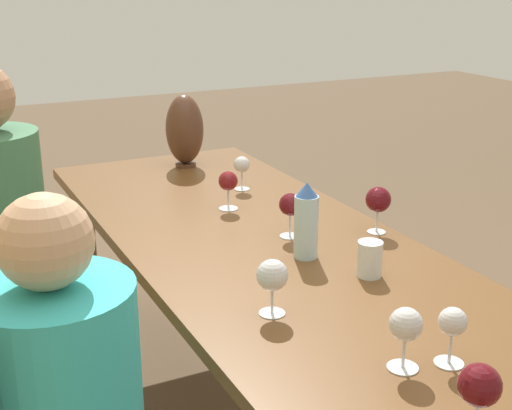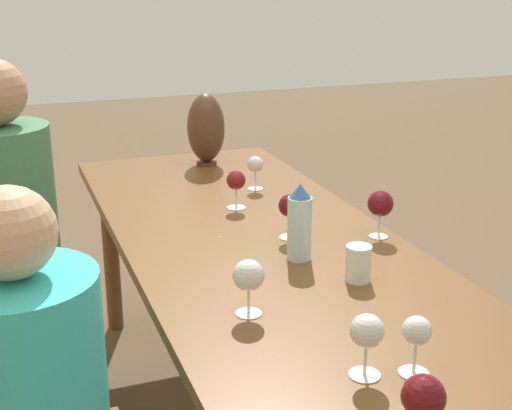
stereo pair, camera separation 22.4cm
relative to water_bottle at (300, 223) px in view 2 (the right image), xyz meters
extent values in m
cube|color=brown|center=(0.14, 0.05, -0.13)|extent=(2.35, 0.85, 0.04)
cylinder|color=brown|center=(1.21, -0.27, -0.51)|extent=(0.07, 0.07, 0.72)
cylinder|color=brown|center=(1.21, 0.37, -0.51)|extent=(0.07, 0.07, 0.72)
cylinder|color=#ADCCD6|center=(0.00, 0.00, -0.02)|extent=(0.07, 0.07, 0.19)
cone|color=#33599E|center=(0.00, 0.00, 0.10)|extent=(0.06, 0.06, 0.04)
cylinder|color=silver|center=(-0.20, -0.09, -0.06)|extent=(0.07, 0.07, 0.10)
cylinder|color=#4C2D1E|center=(1.10, -0.05, -0.10)|extent=(0.09, 0.09, 0.01)
ellipsoid|color=#4C2D1E|center=(1.10, -0.05, 0.05)|extent=(0.16, 0.16, 0.29)
cylinder|color=silver|center=(-0.62, 0.12, -0.11)|extent=(0.07, 0.07, 0.00)
cylinder|color=silver|center=(-0.62, 0.12, -0.07)|extent=(0.01, 0.01, 0.07)
sphere|color=silver|center=(-0.62, 0.12, -0.01)|extent=(0.07, 0.07, 0.07)
cylinder|color=silver|center=(0.50, 0.02, -0.11)|extent=(0.07, 0.07, 0.00)
cylinder|color=silver|center=(0.50, 0.02, -0.07)|extent=(0.01, 0.01, 0.07)
sphere|color=maroon|center=(0.50, 0.02, -0.01)|extent=(0.07, 0.07, 0.07)
cylinder|color=silver|center=(-0.28, 0.26, -0.11)|extent=(0.07, 0.07, 0.00)
cylinder|color=silver|center=(-0.28, 0.26, -0.07)|extent=(0.01, 0.01, 0.07)
sphere|color=silver|center=(-0.28, 0.26, -0.01)|extent=(0.08, 0.08, 0.08)
cylinder|color=silver|center=(0.69, -0.12, -0.11)|extent=(0.06, 0.06, 0.00)
cylinder|color=silver|center=(0.69, -0.12, -0.07)|extent=(0.01, 0.01, 0.07)
sphere|color=silver|center=(0.69, -0.12, -0.01)|extent=(0.06, 0.06, 0.06)
cylinder|color=silver|center=(0.07, -0.31, -0.11)|extent=(0.06, 0.06, 0.00)
cylinder|color=silver|center=(0.07, -0.31, -0.07)|extent=(0.01, 0.01, 0.07)
sphere|color=#510C14|center=(0.07, -0.31, 0.00)|extent=(0.08, 0.08, 0.08)
cylinder|color=silver|center=(0.17, -0.04, -0.11)|extent=(0.06, 0.06, 0.00)
cylinder|color=silver|center=(0.17, -0.04, -0.07)|extent=(0.01, 0.01, 0.07)
sphere|color=#510C14|center=(0.17, -0.04, 0.00)|extent=(0.07, 0.07, 0.07)
cylinder|color=silver|center=(-0.65, 0.02, -0.11)|extent=(0.06, 0.06, 0.00)
cylinder|color=silver|center=(-0.65, 0.02, -0.07)|extent=(0.01, 0.01, 0.07)
sphere|color=silver|center=(-0.65, 0.02, -0.01)|extent=(0.06, 0.06, 0.06)
sphere|color=#510C14|center=(-0.86, 0.14, -0.01)|extent=(0.08, 0.08, 0.08)
cube|color=brown|center=(0.66, 0.79, -0.43)|extent=(0.44, 0.44, 0.04)
cylinder|color=brown|center=(0.47, 0.60, -0.66)|extent=(0.04, 0.04, 0.43)
cylinder|color=brown|center=(0.85, 0.60, -0.66)|extent=(0.04, 0.04, 0.43)
cylinder|color=#33B7BC|center=(-0.33, 0.79, -0.16)|extent=(0.35, 0.35, 0.50)
sphere|color=tan|center=(-0.33, 0.79, 0.19)|extent=(0.20, 0.20, 0.20)
cube|color=#2D2D38|center=(0.66, 0.73, -0.64)|extent=(0.25, 0.18, 0.47)
cylinder|color=#3D704C|center=(0.66, 0.79, -0.10)|extent=(0.33, 0.33, 0.62)
camera|label=1|loc=(-1.67, 1.00, 0.70)|focal=50.00mm
camera|label=2|loc=(-1.76, 0.79, 0.70)|focal=50.00mm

